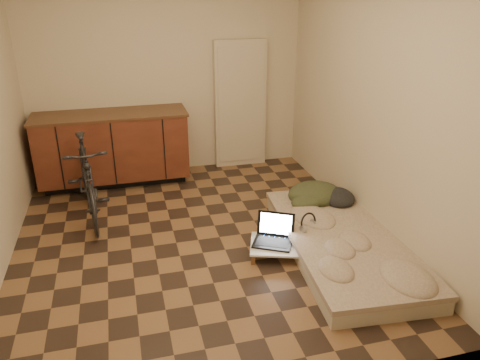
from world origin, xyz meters
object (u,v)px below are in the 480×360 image
object	(u,v)px
futon	(343,242)
laptop	(274,236)
lap_desk	(286,245)
bicycle	(87,176)

from	to	relation	value
futon	laptop	world-z (taller)	laptop
futon	lap_desk	bearing A→B (deg)	176.32
bicycle	lap_desk	distance (m)	2.23
bicycle	laptop	bearing A→B (deg)	-41.73
bicycle	laptop	world-z (taller)	bicycle
bicycle	futon	xyz separation A→B (m)	(2.33, -1.35, -0.40)
futon	lap_desk	xyz separation A→B (m)	(-0.54, 0.08, 0.01)
bicycle	laptop	size ratio (longest dim) A/B	3.25
lap_desk	bicycle	bearing A→B (deg)	163.42
bicycle	lap_desk	world-z (taller)	bicycle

